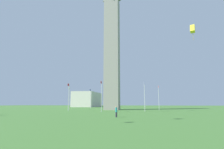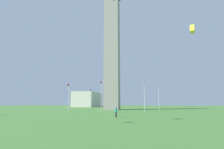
# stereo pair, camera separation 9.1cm
# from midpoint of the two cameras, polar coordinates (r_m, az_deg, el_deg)

# --- Properties ---
(ground_plane) EXTENTS (260.00, 260.00, 0.00)m
(ground_plane) POSITION_cam_midpoint_polar(r_m,az_deg,el_deg) (62.86, 0.04, -11.02)
(ground_plane) COLOR #3D6B2D
(obelisk_monument) EXTENTS (5.02, 5.02, 45.66)m
(obelisk_monument) POSITION_cam_midpoint_polar(r_m,az_deg,el_deg) (66.12, 0.04, 9.16)
(obelisk_monument) COLOR gray
(obelisk_monument) RESTS_ON ground
(flagpole_n) EXTENTS (1.12, 0.14, 8.05)m
(flagpole_n) POSITION_cam_midpoint_polar(r_m,az_deg,el_deg) (47.54, -3.30, -6.34)
(flagpole_n) COLOR silver
(flagpole_n) RESTS_ON ground
(flagpole_ne) EXTENTS (1.12, 0.14, 8.05)m
(flagpole_ne) POSITION_cam_midpoint_polar(r_m,az_deg,el_deg) (50.80, 10.20, -6.39)
(flagpole_ne) COLOR silver
(flagpole_ne) RESTS_ON ground
(flagpole_e) EXTENTS (1.12, 0.14, 8.05)m
(flagpole_e) POSITION_cam_midpoint_polar(r_m,az_deg,el_deg) (61.99, 14.48, -6.69)
(flagpole_e) COLOR silver
(flagpole_e) RESTS_ON ground
(flagpole_se) EXTENTS (1.12, 0.14, 8.05)m
(flagpole_se) POSITION_cam_midpoint_polar(r_m,az_deg,el_deg) (72.85, 10.23, -7.14)
(flagpole_se) COLOR silver
(flagpole_se) RESTS_ON ground
(flagpole_s) EXTENTS (1.12, 0.14, 8.05)m
(flagpole_s) POSITION_cam_midpoint_polar(r_m,az_deg,el_deg) (78.20, 2.06, -7.39)
(flagpole_s) COLOR silver
(flagpole_s) RESTS_ON ground
(flagpole_sw) EXTENTS (1.12, 0.14, 8.05)m
(flagpole_sw) POSITION_cam_midpoint_polar(r_m,az_deg,el_deg) (76.12, -6.75, -7.29)
(flagpole_sw) COLOR silver
(flagpole_sw) RESTS_ON ground
(flagpole_w) EXTENTS (1.12, 0.14, 8.05)m
(flagpole_w) POSITION_cam_midpoint_polar(r_m,az_deg,el_deg) (67.33, -13.25, -6.90)
(flagpole_w) COLOR silver
(flagpole_w) RESTS_ON ground
(flagpole_nw) EXTENTS (1.12, 0.14, 8.05)m
(flagpole_nw) POSITION_cam_midpoint_polar(r_m,az_deg,el_deg) (55.39, -13.42, -6.49)
(flagpole_nw) COLOR silver
(flagpole_nw) RESTS_ON ground
(person_teal_shirt) EXTENTS (0.32, 0.32, 1.77)m
(person_teal_shirt) POSITION_cam_midpoint_polar(r_m,az_deg,el_deg) (29.82, 1.34, -11.56)
(person_teal_shirt) COLOR #2D2D38
(person_teal_shirt) RESTS_ON ground
(kite_yellow_box) EXTENTS (1.38, 1.16, 2.98)m
(kite_yellow_box) POSITION_cam_midpoint_polar(r_m,az_deg,el_deg) (38.32, 23.96, 12.93)
(kite_yellow_box) COLOR yellow
(distant_building) EXTENTS (26.58, 12.29, 9.07)m
(distant_building) POSITION_cam_midpoint_polar(r_m,az_deg,el_deg) (117.90, -7.52, -7.80)
(distant_building) COLOR beige
(distant_building) RESTS_ON ground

